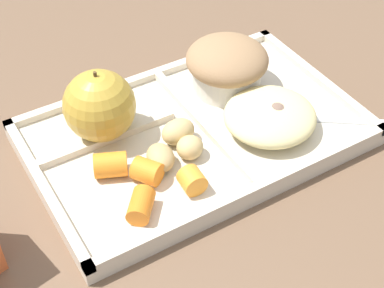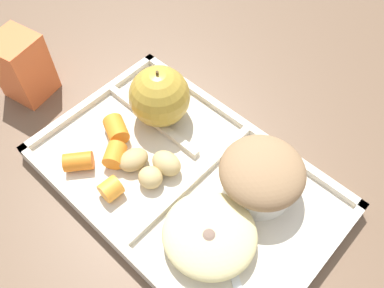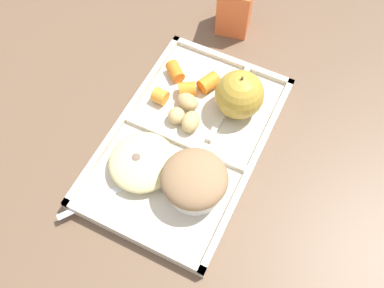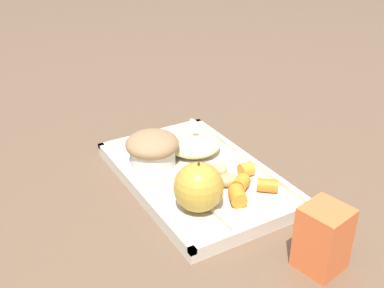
% 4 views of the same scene
% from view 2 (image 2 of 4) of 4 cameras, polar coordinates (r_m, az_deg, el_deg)
% --- Properties ---
extents(ground, '(6.00, 6.00, 0.00)m').
position_cam_2_polar(ground, '(0.50, -0.97, -5.68)').
color(ground, brown).
extents(lunch_tray, '(0.36, 0.23, 0.02)m').
position_cam_2_polar(lunch_tray, '(0.49, -1.02, -5.12)').
color(lunch_tray, beige).
rests_on(lunch_tray, ground).
extents(green_apple, '(0.08, 0.08, 0.08)m').
position_cam_2_polar(green_apple, '(0.51, -4.58, 6.66)').
color(green_apple, '#B79333').
rests_on(green_apple, lunch_tray).
extents(bran_muffin, '(0.10, 0.10, 0.06)m').
position_cam_2_polar(bran_muffin, '(0.46, 9.70, -4.36)').
color(bran_muffin, silver).
rests_on(bran_muffin, lunch_tray).
extents(carrot_slice_small, '(0.04, 0.04, 0.02)m').
position_cam_2_polar(carrot_slice_small, '(0.50, -10.78, -1.52)').
color(carrot_slice_small, orange).
rests_on(carrot_slice_small, lunch_tray).
extents(carrot_slice_near_corner, '(0.04, 0.04, 0.03)m').
position_cam_2_polar(carrot_slice_near_corner, '(0.52, -10.60, 2.02)').
color(carrot_slice_near_corner, orange).
rests_on(carrot_slice_near_corner, lunch_tray).
extents(carrot_slice_center, '(0.04, 0.04, 0.02)m').
position_cam_2_polar(carrot_slice_center, '(0.50, -15.66, -2.39)').
color(carrot_slice_center, orange).
rests_on(carrot_slice_center, lunch_tray).
extents(carrot_slice_back, '(0.03, 0.02, 0.02)m').
position_cam_2_polar(carrot_slice_back, '(0.47, -11.32, -6.22)').
color(carrot_slice_back, orange).
rests_on(carrot_slice_back, lunch_tray).
extents(potato_chunk_browned, '(0.04, 0.04, 0.02)m').
position_cam_2_polar(potato_chunk_browned, '(0.47, -5.86, -4.69)').
color(potato_chunk_browned, tan).
rests_on(potato_chunk_browned, lunch_tray).
extents(potato_chunk_wedge, '(0.04, 0.04, 0.02)m').
position_cam_2_polar(potato_chunk_wedge, '(0.49, -8.20, -2.20)').
color(potato_chunk_wedge, tan).
rests_on(potato_chunk_wedge, lunch_tray).
extents(potato_chunk_large, '(0.04, 0.03, 0.03)m').
position_cam_2_polar(potato_chunk_large, '(0.48, -3.60, -2.73)').
color(potato_chunk_large, tan).
rests_on(potato_chunk_large, lunch_tray).
extents(egg_noodle_pile, '(0.10, 0.10, 0.03)m').
position_cam_2_polar(egg_noodle_pile, '(0.44, 2.49, -12.51)').
color(egg_noodle_pile, beige).
rests_on(egg_noodle_pile, lunch_tray).
extents(meatball_center, '(0.03, 0.03, 0.03)m').
position_cam_2_polar(meatball_center, '(0.44, 3.10, -13.39)').
color(meatball_center, '#755B4C').
rests_on(meatball_center, lunch_tray).
extents(meatball_side, '(0.03, 0.03, 0.03)m').
position_cam_2_polar(meatball_side, '(0.43, 2.34, -13.30)').
color(meatball_side, '#755B4C').
rests_on(meatball_side, lunch_tray).
extents(meatball_front, '(0.03, 0.03, 0.03)m').
position_cam_2_polar(meatball_front, '(0.43, 2.11, -13.05)').
color(meatball_front, '#755B4C').
rests_on(meatball_front, lunch_tray).
extents(plastic_fork, '(0.14, 0.11, 0.00)m').
position_cam_2_polar(plastic_fork, '(0.44, 6.12, -18.44)').
color(plastic_fork, silver).
rests_on(plastic_fork, lunch_tray).
extents(milk_carton, '(0.07, 0.07, 0.09)m').
position_cam_2_polar(milk_carton, '(0.60, -22.68, 9.97)').
color(milk_carton, orange).
rests_on(milk_carton, ground).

